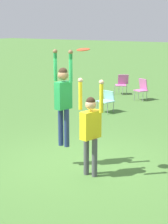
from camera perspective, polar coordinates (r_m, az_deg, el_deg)
ground_plane at (r=9.00m, az=-0.52°, el=-7.89°), size 120.00×120.00×0.00m
person_jumping at (r=8.49m, az=-3.18°, el=2.50°), size 0.53×0.41×2.23m
person_defending at (r=7.99m, az=1.00°, el=-2.06°), size 0.62×0.50×2.14m
frisbee at (r=7.87m, az=-0.13°, el=9.50°), size 0.28×0.28×0.05m
camping_chair_1 at (r=16.56m, az=8.81°, el=3.68°), size 0.63×0.68×0.92m
camping_chair_4 at (r=17.91m, az=5.80°, el=4.46°), size 0.69×0.76×0.91m
camping_chair_5 at (r=14.11m, az=3.48°, el=1.96°), size 0.64×0.68×0.80m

